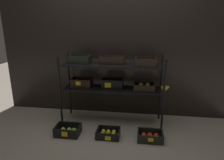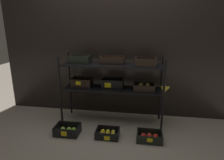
{
  "view_description": "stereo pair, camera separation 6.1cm",
  "coord_description": "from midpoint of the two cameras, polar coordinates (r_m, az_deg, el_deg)",
  "views": [
    {
      "loc": [
        0.4,
        -2.92,
        1.55
      ],
      "look_at": [
        0.0,
        0.0,
        0.71
      ],
      "focal_mm": 31.78,
      "sensor_mm": 36.0,
      "label": 1
    },
    {
      "loc": [
        0.46,
        -2.91,
        1.55
      ],
      "look_at": [
        0.0,
        0.0,
        0.71
      ],
      "focal_mm": 31.78,
      "sensor_mm": 36.0,
      "label": 2
    }
  ],
  "objects": [
    {
      "name": "ground_plane",
      "position": [
        3.33,
        -0.53,
        -11.77
      ],
      "size": [
        10.0,
        10.0,
        0.0
      ],
      "primitive_type": "plane",
      "color": "gray"
    },
    {
      "name": "display_rack",
      "position": [
        3.06,
        -0.54,
        1.01
      ],
      "size": [
        1.67,
        0.45,
        1.09
      ],
      "color": "black",
      "rests_on": "ground_plane"
    },
    {
      "name": "crate_ground_apple_green",
      "position": [
        3.03,
        -13.15,
        -14.11
      ],
      "size": [
        0.35,
        0.26,
        0.14
      ],
      "color": "black",
      "rests_on": "ground_plane"
    },
    {
      "name": "crate_ground_apple_red",
      "position": [
        2.88,
        10.27,
        -15.77
      ],
      "size": [
        0.35,
        0.25,
        0.12
      ],
      "color": "black",
      "rests_on": "ground_plane"
    },
    {
      "name": "crate_ground_lemon",
      "position": [
        2.9,
        -1.72,
        -15.21
      ],
      "size": [
        0.33,
        0.24,
        0.11
      ],
      "color": "black",
      "rests_on": "ground_plane"
    },
    {
      "name": "storefront_wall",
      "position": [
        3.39,
        0.42,
        6.76
      ],
      "size": [
        3.94,
        0.12,
        2.01
      ],
      "primitive_type": "cube",
      "color": "black",
      "rests_on": "ground_plane"
    }
  ]
}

